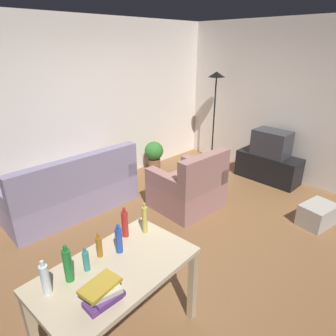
# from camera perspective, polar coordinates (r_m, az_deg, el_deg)

# --- Properties ---
(ground_plane) EXTENTS (5.20, 4.40, 0.02)m
(ground_plane) POSITION_cam_1_polar(r_m,az_deg,el_deg) (3.97, 4.12, -12.62)
(ground_plane) COLOR brown
(wall_rear) EXTENTS (5.20, 0.10, 2.70)m
(wall_rear) POSITION_cam_1_polar(r_m,az_deg,el_deg) (5.04, -14.77, 11.45)
(wall_rear) COLOR silver
(wall_rear) RESTS_ON ground_plane
(wall_right) EXTENTS (0.10, 4.40, 2.70)m
(wall_right) POSITION_cam_1_polar(r_m,az_deg,el_deg) (5.55, 23.14, 11.39)
(wall_right) COLOR beige
(wall_right) RESTS_ON ground_plane
(couch) EXTENTS (1.86, 0.84, 0.92)m
(couch) POSITION_cam_1_polar(r_m,az_deg,el_deg) (4.51, -18.08, -4.41)
(couch) COLOR gray
(couch) RESTS_ON ground_plane
(tv_stand) EXTENTS (0.44, 1.10, 0.48)m
(tv_stand) POSITION_cam_1_polar(r_m,az_deg,el_deg) (5.59, 18.80, 0.13)
(tv_stand) COLOR black
(tv_stand) RESTS_ON ground_plane
(tv) EXTENTS (0.41, 0.60, 0.44)m
(tv) POSITION_cam_1_polar(r_m,az_deg,el_deg) (5.44, 19.43, 4.61)
(tv) COLOR #2D2D33
(tv) RESTS_ON tv_stand
(torchiere_lamp) EXTENTS (0.32, 0.32, 1.81)m
(torchiere_lamp) POSITION_cam_1_polar(r_m,az_deg,el_deg) (5.92, 9.18, 14.15)
(torchiere_lamp) COLOR black
(torchiere_lamp) RESTS_ON ground_plane
(desk) EXTENTS (1.25, 0.80, 0.76)m
(desk) POSITION_cam_1_polar(r_m,az_deg,el_deg) (2.42, -9.92, -20.37)
(desk) COLOR #C6B28E
(desk) RESTS_ON ground_plane
(potted_plant) EXTENTS (0.36, 0.36, 0.57)m
(potted_plant) POSITION_cam_1_polar(r_m,az_deg,el_deg) (5.69, -2.72, 2.78)
(potted_plant) COLOR brown
(potted_plant) RESTS_ON ground_plane
(armchair) EXTENTS (0.93, 0.87, 0.92)m
(armchair) POSITION_cam_1_polar(r_m,az_deg,el_deg) (4.37, 4.11, -3.91)
(armchair) COLOR #996B66
(armchair) RESTS_ON ground_plane
(storage_box) EXTENTS (0.53, 0.41, 0.30)m
(storage_box) POSITION_cam_1_polar(r_m,az_deg,el_deg) (4.53, 26.96, -8.05)
(storage_box) COLOR #A8A399
(storage_box) RESTS_ON ground_plane
(bottle_clear) EXTENTS (0.06, 0.06, 0.27)m
(bottle_clear) POSITION_cam_1_polar(r_m,az_deg,el_deg) (2.21, -22.69, -19.28)
(bottle_clear) COLOR silver
(bottle_clear) RESTS_ON desk
(bottle_green) EXTENTS (0.06, 0.06, 0.29)m
(bottle_green) POSITION_cam_1_polar(r_m,az_deg,el_deg) (2.24, -18.85, -17.39)
(bottle_green) COLOR #1E722D
(bottle_green) RESTS_ON desk
(bottle_tall) EXTENTS (0.05, 0.05, 0.20)m
(bottle_tall) POSITION_cam_1_polar(r_m,az_deg,el_deg) (2.31, -15.60, -16.88)
(bottle_tall) COLOR teal
(bottle_tall) RESTS_ON desk
(bottle_amber) EXTENTS (0.05, 0.05, 0.21)m
(bottle_amber) POSITION_cam_1_polar(r_m,az_deg,el_deg) (2.41, -13.19, -14.59)
(bottle_amber) COLOR #9E6019
(bottle_amber) RESTS_ON desk
(bottle_blue) EXTENTS (0.06, 0.06, 0.25)m
(bottle_blue) POSITION_cam_1_polar(r_m,az_deg,el_deg) (2.41, -9.51, -13.60)
(bottle_blue) COLOR #2347A3
(bottle_blue) RESTS_ON desk
(bottle_red) EXTENTS (0.06, 0.06, 0.28)m
(bottle_red) POSITION_cam_1_polar(r_m,az_deg,el_deg) (2.57, -8.36, -10.64)
(bottle_red) COLOR #AD2323
(bottle_red) RESTS_ON desk
(bottle_squat) EXTENTS (0.05, 0.05, 0.29)m
(bottle_squat) POSITION_cam_1_polar(r_m,az_deg,el_deg) (2.60, -4.54, -9.90)
(bottle_squat) COLOR #BCB24C
(bottle_squat) RESTS_ON desk
(book_stack) EXTENTS (0.27, 0.21, 0.13)m
(book_stack) POSITION_cam_1_polar(r_m,az_deg,el_deg) (2.08, -12.53, -22.52)
(book_stack) COLOR #593372
(book_stack) RESTS_ON desk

